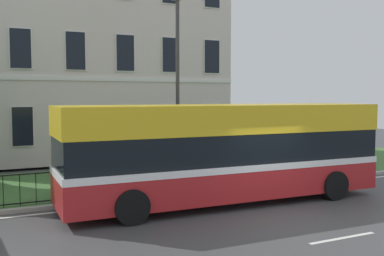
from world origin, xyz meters
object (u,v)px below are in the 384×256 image
(street_lamp_post, at_px, (178,75))
(single_decker_bus, at_px, (225,151))
(georgian_townhouse, at_px, (79,42))
(litter_bin, at_px, (67,180))

(street_lamp_post, bearing_deg, single_decker_bus, -82.70)
(georgian_townhouse, bearing_deg, single_decker_bus, -83.34)
(georgian_townhouse, xyz_separation_m, street_lamp_post, (1.28, -11.22, -2.35))
(georgian_townhouse, height_order, litter_bin, georgian_townhouse)
(street_lamp_post, distance_m, litter_bin, 5.45)
(georgian_townhouse, xyz_separation_m, litter_bin, (-2.88, -11.68, -5.85))
(single_decker_bus, bearing_deg, street_lamp_post, 98.53)
(georgian_townhouse, bearing_deg, street_lamp_post, -83.51)
(single_decker_bus, bearing_deg, georgian_townhouse, 97.88)
(georgian_townhouse, height_order, single_decker_bus, georgian_townhouse)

